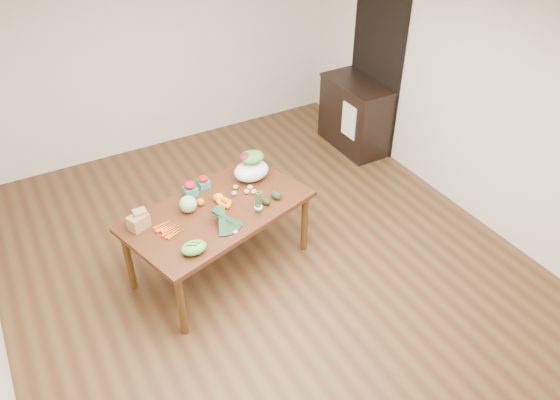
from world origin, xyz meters
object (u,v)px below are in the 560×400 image
asparagus_bundle (258,202)px  mandarin_cluster (226,202)px  paper_bag (138,221)px  cabbage (188,204)px  dining_table (220,239)px  salad_bag (251,167)px  cabinet (355,115)px  kale_bunch (228,221)px

asparagus_bundle → mandarin_cluster: bearing=114.3°
mandarin_cluster → asparagus_bundle: 0.35m
asparagus_bundle → paper_bag: bearing=146.2°
paper_bag → mandarin_cluster: size_ratio=1.31×
paper_bag → cabbage: (0.49, 0.01, 0.00)m
dining_table → salad_bag: bearing=13.3°
paper_bag → cabbage: bearing=1.4°
cabinet → asparagus_bundle: (-2.30, -1.60, 0.40)m
dining_table → asparagus_bundle: bearing=-53.8°
mandarin_cluster → asparagus_bundle: size_ratio=0.72×
cabinet → paper_bag: (-3.35, -1.27, 0.36)m
dining_table → paper_bag: size_ratio=7.49×
mandarin_cluster → kale_bunch: 0.35m
dining_table → asparagus_bundle: size_ratio=7.05×
cabbage → kale_bunch: (0.22, -0.41, -0.00)m
paper_bag → mandarin_cluster: 0.84m
dining_table → cabbage: (-0.25, 0.10, 0.46)m
dining_table → cabbage: 0.53m
cabinet → paper_bag: bearing=-159.3°
dining_table → salad_bag: size_ratio=4.78×
salad_bag → paper_bag: bearing=-170.8°
salad_bag → mandarin_cluster: bearing=-146.4°
cabinet → paper_bag: size_ratio=4.33×
asparagus_bundle → salad_bag: size_ratio=0.68×
cabinet → mandarin_cluster: bearing=-151.9°
kale_bunch → paper_bag: bearing=134.0°
dining_table → cabinet: (2.62, 1.36, 0.10)m
cabinet → kale_bunch: cabinet is taller
cabinet → kale_bunch: size_ratio=2.55×
kale_bunch → asparagus_bundle: 0.36m
cabinet → cabbage: size_ratio=6.10×
salad_bag → asparagus_bundle: bearing=-110.7°
kale_bunch → asparagus_bundle: bearing=-5.2°
cabbage → asparagus_bundle: (0.57, -0.34, 0.04)m
mandarin_cluster → salad_bag: salad_bag is taller
cabbage → salad_bag: size_ratio=0.45×
cabbage → cabinet: bearing=23.7°
salad_bag → cabinet: bearing=26.9°
cabbage → asparagus_bundle: asparagus_bundle is taller
paper_bag → cabbage: 0.49m
asparagus_bundle → cabbage: bearing=132.4°
dining_table → asparagus_bundle: 0.64m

